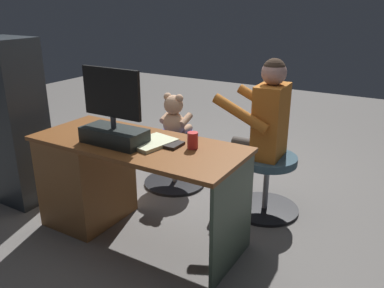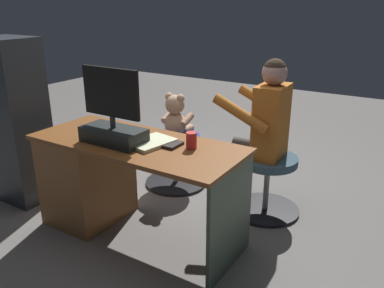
# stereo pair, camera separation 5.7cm
# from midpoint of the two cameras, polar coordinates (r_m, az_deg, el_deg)

# --- Properties ---
(ground_plane) EXTENTS (10.00, 10.00, 0.00)m
(ground_plane) POSITION_cam_midpoint_polar(r_m,az_deg,el_deg) (3.29, -2.16, -9.34)
(ground_plane) COLOR slate
(desk) EXTENTS (1.48, 0.62, 0.72)m
(desk) POSITION_cam_midpoint_polar(r_m,az_deg,el_deg) (3.04, -12.83, -4.21)
(desk) COLOR brown
(desk) RESTS_ON ground_plane
(monitor) EXTENTS (0.45, 0.21, 0.50)m
(monitor) POSITION_cam_midpoint_polar(r_m,az_deg,el_deg) (2.63, -10.70, 2.94)
(monitor) COLOR black
(monitor) RESTS_ON desk
(keyboard) EXTENTS (0.42, 0.14, 0.02)m
(keyboard) POSITION_cam_midpoint_polar(r_m,az_deg,el_deg) (2.66, -5.12, 0.54)
(keyboard) COLOR black
(keyboard) RESTS_ON desk
(computer_mouse) EXTENTS (0.06, 0.10, 0.04)m
(computer_mouse) POSITION_cam_midpoint_polar(r_m,az_deg,el_deg) (2.85, -9.44, 1.86)
(computer_mouse) COLOR #212129
(computer_mouse) RESTS_ON desk
(cup) EXTENTS (0.07, 0.07, 0.11)m
(cup) POSITION_cam_midpoint_polar(r_m,az_deg,el_deg) (2.51, 0.55, 0.51)
(cup) COLOR red
(cup) RESTS_ON desk
(tv_remote) EXTENTS (0.09, 0.16, 0.02)m
(tv_remote) POSITION_cam_midpoint_polar(r_m,az_deg,el_deg) (2.88, -14.32, 1.55)
(tv_remote) COLOR black
(tv_remote) RESTS_ON desk
(notebook_binder) EXTENTS (0.27, 0.34, 0.02)m
(notebook_binder) POSITION_cam_midpoint_polar(r_m,az_deg,el_deg) (2.61, -5.33, 0.23)
(notebook_binder) COLOR beige
(notebook_binder) RESTS_ON desk
(office_chair_teddy) EXTENTS (0.56, 0.56, 0.47)m
(office_chair_teddy) POSITION_cam_midpoint_polar(r_m,az_deg,el_deg) (3.61, -1.91, -1.87)
(office_chair_teddy) COLOR black
(office_chair_teddy) RESTS_ON ground_plane
(teddy_bear) EXTENTS (0.26, 0.26, 0.38)m
(teddy_bear) POSITION_cam_midpoint_polar(r_m,az_deg,el_deg) (3.49, -1.86, 4.00)
(teddy_bear) COLOR #DBA983
(teddy_bear) RESTS_ON office_chair_teddy
(visitor_chair) EXTENTS (0.54, 0.54, 0.47)m
(visitor_chair) POSITION_cam_midpoint_polar(r_m,az_deg,el_deg) (3.20, 11.23, -5.01)
(visitor_chair) COLOR black
(visitor_chair) RESTS_ON ground_plane
(person) EXTENTS (0.50, 0.49, 1.22)m
(person) POSITION_cam_midpoint_polar(r_m,az_deg,el_deg) (3.07, 10.45, 2.78)
(person) COLOR #C56F27
(person) RESTS_ON ground_plane
(equipment_rack) EXTENTS (0.44, 0.36, 1.35)m
(equipment_rack) POSITION_cam_midpoint_polar(r_m,az_deg,el_deg) (3.52, -23.53, 2.89)
(equipment_rack) COLOR #272D32
(equipment_rack) RESTS_ON ground_plane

